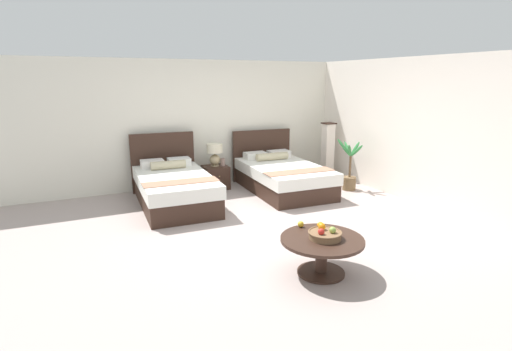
% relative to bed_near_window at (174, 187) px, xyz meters
% --- Properties ---
extents(ground_plane, '(9.29, 9.37, 0.02)m').
position_rel_bed_near_window_xyz_m(ground_plane, '(1.06, -1.69, -0.31)').
color(ground_plane, '#AA9994').
extents(wall_back, '(9.29, 0.12, 2.51)m').
position_rel_bed_near_window_xyz_m(wall_back, '(1.06, 1.19, 0.95)').
color(wall_back, white).
rests_on(wall_back, ground).
extents(wall_side_right, '(0.12, 4.97, 2.51)m').
position_rel_bed_near_window_xyz_m(wall_side_right, '(3.91, -1.29, 0.95)').
color(wall_side_right, white).
rests_on(wall_side_right, ground).
extents(bed_near_window, '(1.27, 2.15, 1.14)m').
position_rel_bed_near_window_xyz_m(bed_near_window, '(0.00, 0.00, 0.00)').
color(bed_near_window, '#37231A').
rests_on(bed_near_window, ground).
extents(bed_near_corner, '(1.37, 2.21, 1.08)m').
position_rel_bed_near_window_xyz_m(bed_near_corner, '(2.13, 0.00, -0.01)').
color(bed_near_corner, '#37231A').
rests_on(bed_near_corner, ground).
extents(nightstand, '(0.48, 0.46, 0.46)m').
position_rel_bed_near_window_xyz_m(nightstand, '(1.00, 0.68, -0.08)').
color(nightstand, '#37231A').
rests_on(nightstand, ground).
extents(table_lamp, '(0.31, 0.31, 0.44)m').
position_rel_bed_near_window_xyz_m(table_lamp, '(1.00, 0.70, 0.42)').
color(table_lamp, tan).
rests_on(table_lamp, nightstand).
extents(vase, '(0.10, 0.10, 0.15)m').
position_rel_bed_near_window_xyz_m(vase, '(1.14, 0.64, 0.23)').
color(vase, gray).
rests_on(vase, nightstand).
extents(coffee_table, '(0.93, 0.93, 0.42)m').
position_rel_bed_near_window_xyz_m(coffee_table, '(0.88, -3.21, 0.01)').
color(coffee_table, '#37231A').
rests_on(coffee_table, ground).
extents(fruit_bowl, '(0.37, 0.37, 0.15)m').
position_rel_bed_near_window_xyz_m(fruit_bowl, '(0.90, -3.23, 0.17)').
color(fruit_bowl, brown).
rests_on(fruit_bowl, coffee_table).
extents(loose_apple, '(0.07, 0.07, 0.07)m').
position_rel_bed_near_window_xyz_m(loose_apple, '(0.84, -2.82, 0.16)').
color(loose_apple, gold).
rests_on(loose_apple, coffee_table).
extents(loose_orange, '(0.08, 0.08, 0.08)m').
position_rel_bed_near_window_xyz_m(loose_orange, '(1.02, -2.97, 0.16)').
color(loose_orange, orange).
rests_on(loose_orange, coffee_table).
extents(floor_lamp_corner, '(0.25, 0.25, 1.22)m').
position_rel_bed_near_window_xyz_m(floor_lamp_corner, '(3.52, 0.47, 0.30)').
color(floor_lamp_corner, black).
rests_on(floor_lamp_corner, ground).
extents(potted_palm, '(0.45, 0.50, 1.02)m').
position_rel_bed_near_window_xyz_m(potted_palm, '(3.35, -0.52, 0.01)').
color(potted_palm, brown).
rests_on(potted_palm, ground).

